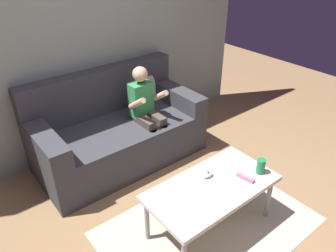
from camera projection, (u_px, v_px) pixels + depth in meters
wall_back at (74, 30)px, 2.94m from camera, size 4.08×0.05×2.50m
couch at (117, 131)px, 3.23m from camera, size 1.62×0.80×0.88m
person_seated_on_couch at (147, 109)px, 3.12m from camera, size 0.31×0.38×0.96m
coffee_table at (212, 190)px, 2.37m from camera, size 0.99×0.51×0.42m
area_rug at (209, 226)px, 2.57m from camera, size 1.62×1.10×0.01m
game_remote_pink_near_edge at (246, 178)px, 2.41m from camera, size 0.06×0.14×0.03m
nunchuk_white at (208, 175)px, 2.43m from camera, size 0.09×0.05×0.05m
soda_can at (261, 166)px, 2.45m from camera, size 0.07×0.07×0.12m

